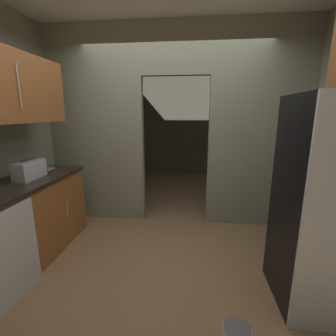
% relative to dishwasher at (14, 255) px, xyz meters
% --- Properties ---
extents(ground, '(20.00, 20.00, 0.00)m').
position_rel_dishwasher_xyz_m(ground, '(1.22, 0.54, -0.42)').
color(ground, brown).
extents(kitchen_partition, '(3.66, 0.12, 2.78)m').
position_rel_dishwasher_xyz_m(kitchen_partition, '(1.22, 1.75, 1.05)').
color(kitchen_partition, gray).
rests_on(kitchen_partition, ground).
extents(adjoining_room_shell, '(3.66, 3.29, 2.78)m').
position_rel_dishwasher_xyz_m(adjoining_room_shell, '(1.22, 3.95, 0.97)').
color(adjoining_room_shell, gray).
rests_on(adjoining_room_shell, ground).
extents(lower_cabinet_run, '(0.62, 1.74, 0.90)m').
position_rel_dishwasher_xyz_m(lower_cabinet_run, '(-0.30, 0.49, 0.03)').
color(lower_cabinet_run, brown).
rests_on(lower_cabinet_run, ground).
extents(dishwasher, '(0.02, 0.56, 0.84)m').
position_rel_dishwasher_xyz_m(dishwasher, '(0.00, 0.00, 0.00)').
color(dishwasher, '#B7BABC').
rests_on(dishwasher, ground).
extents(upper_cabinet_counterside, '(0.36, 1.57, 0.68)m').
position_rel_dishwasher_xyz_m(upper_cabinet_counterside, '(-0.30, 0.49, 1.42)').
color(upper_cabinet_counterside, brown).
extents(boombox, '(0.17, 0.37, 0.22)m').
position_rel_dishwasher_xyz_m(boombox, '(-0.27, 0.68, 0.57)').
color(boombox, '#B2B2B7').
rests_on(boombox, lower_cabinet_run).
extents(book_stack, '(0.13, 0.16, 0.06)m').
position_rel_dishwasher_xyz_m(book_stack, '(-0.28, 0.99, 0.51)').
color(book_stack, '#8C3893').
rests_on(book_stack, lower_cabinet_run).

